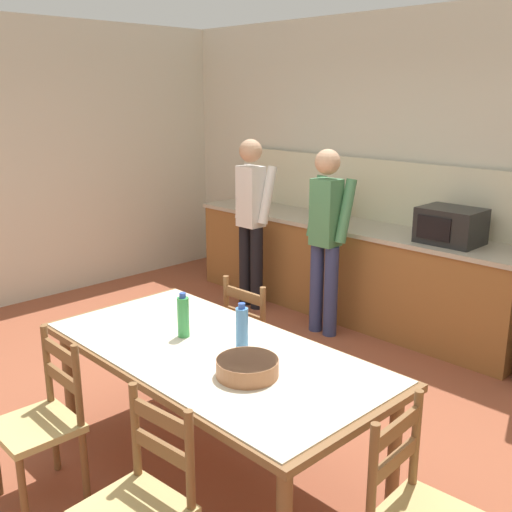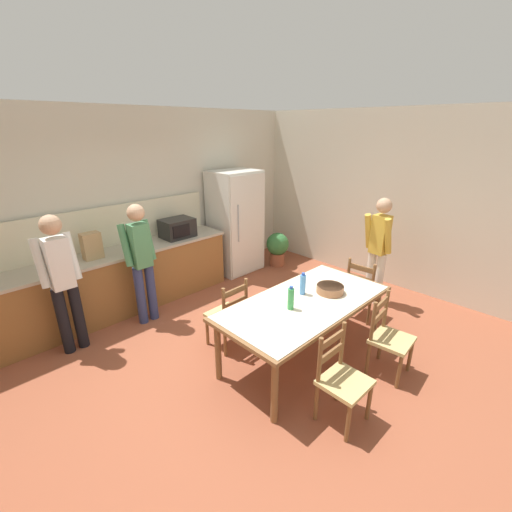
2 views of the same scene
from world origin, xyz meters
The scene contains 16 objects.
ground_plane centered at (0.00, 0.00, 0.00)m, with size 8.32×8.32×0.00m, color brown.
wall_back centered at (0.00, 2.66, 1.45)m, with size 6.52×0.12×2.90m, color beige.
wall_left centered at (-3.26, 0.00, 1.45)m, with size 0.12×5.20×2.90m, color beige.
kitchen_counter centered at (-0.61, 2.23, 0.47)m, with size 3.60×0.66×0.93m.
counter_splashback centered at (-0.61, 2.54, 1.23)m, with size 3.56×0.03×0.60m, color beige.
microwave centered at (0.48, 2.21, 1.08)m, with size 0.50×0.39×0.30m.
paper_bag centered at (-0.87, 2.20, 1.11)m, with size 0.24×0.16×0.36m, color tan.
dining_table centered at (0.46, -0.40, 0.70)m, with size 2.11×1.04×0.77m.
bottle_near_centre centered at (0.19, -0.40, 0.89)m, with size 0.07×0.07×0.27m.
bottle_off_centre centered at (0.56, -0.27, 0.89)m, with size 0.07×0.07×0.27m.
serving_bowl centered at (0.82, -0.48, 0.82)m, with size 0.32×0.32×0.09m.
chair_side_far_left centered at (-0.01, 0.41, 0.44)m, with size 0.43×0.41×0.91m.
chair_side_near_right centered at (0.92, -1.21, 0.44)m, with size 0.45×0.43×0.91m.
chair_side_near_left centered at (-0.02, -1.20, 0.44)m, with size 0.43×0.41×0.91m.
person_at_sink centered at (-1.41, 1.71, 0.97)m, with size 0.43×0.30×1.72m.
person_at_counter centered at (-0.43, 1.69, 0.95)m, with size 0.42×0.29×1.69m.
Camera 1 is at (2.83, -2.39, 2.16)m, focal length 42.00 mm.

